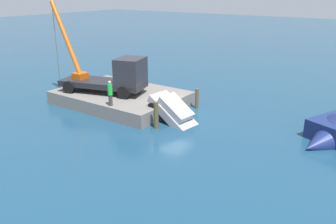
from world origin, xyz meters
TOP-DOWN VIEW (x-y plane):
  - ground at (0.00, 0.00)m, footprint 200.00×200.00m
  - dock at (-5.22, 0.00)m, footprint 10.13×7.05m
  - crane_truck at (-5.44, -0.55)m, footprint 9.55×4.35m
  - dock_worker at (-3.32, -3.12)m, footprint 0.34×0.34m
  - salvaged_car at (0.91, -1.02)m, footprint 4.15×2.38m
  - piling_near at (0.46, -2.66)m, footprint 0.33×0.33m
  - piling_mid at (0.52, -0.17)m, footprint 0.36×0.36m
  - piling_far at (0.54, 2.56)m, footprint 0.28×0.28m

SIDE VIEW (x-z plane):
  - ground at x=0.00m, z-range 0.00..0.00m
  - dock at x=-5.22m, z-range 0.00..1.02m
  - salvaged_car at x=0.91m, z-range -0.75..2.10m
  - piling_mid at x=0.52m, z-range 0.00..1.56m
  - piling_far at x=0.54m, z-range 0.00..1.62m
  - piling_near at x=0.46m, z-range 0.00..1.88m
  - dock_worker at x=-3.32m, z-range 1.04..2.90m
  - crane_truck at x=-5.44m, z-range -1.07..6.02m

